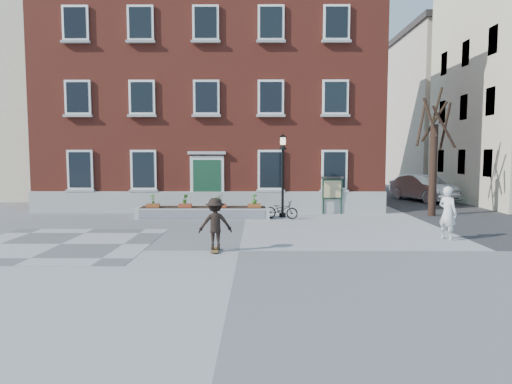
{
  "coord_description": "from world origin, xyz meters",
  "views": [
    {
      "loc": [
        0.63,
        -13.99,
        3.04
      ],
      "look_at": [
        0.5,
        4.0,
        1.5
      ],
      "focal_mm": 32.0,
      "sensor_mm": 36.0,
      "label": 1
    }
  ],
  "objects_px": {
    "parked_car": "(423,188)",
    "skateboarder": "(215,224)",
    "lamp_post": "(283,164)",
    "notice_board": "(332,189)",
    "bystander": "(448,213)",
    "bicycle": "(281,210)"
  },
  "relations": [
    {
      "from": "parked_car",
      "to": "bicycle",
      "type": "bearing_deg",
      "value": -157.69
    },
    {
      "from": "bystander",
      "to": "lamp_post",
      "type": "xyz_separation_m",
      "value": [
        -5.49,
        5.67,
        1.6
      ]
    },
    {
      "from": "bystander",
      "to": "skateboarder",
      "type": "relative_size",
      "value": 1.13
    },
    {
      "from": "lamp_post",
      "to": "parked_car",
      "type": "bearing_deg",
      "value": 38.28
    },
    {
      "from": "bystander",
      "to": "lamp_post",
      "type": "distance_m",
      "value": 8.05
    },
    {
      "from": "bicycle",
      "to": "parked_car",
      "type": "relative_size",
      "value": 0.32
    },
    {
      "from": "bystander",
      "to": "lamp_post",
      "type": "height_order",
      "value": "lamp_post"
    },
    {
      "from": "parked_car",
      "to": "notice_board",
      "type": "xyz_separation_m",
      "value": [
        -6.76,
        -6.17,
        0.44
      ]
    },
    {
      "from": "notice_board",
      "to": "skateboarder",
      "type": "xyz_separation_m",
      "value": [
        -5.01,
        -8.83,
        -0.39
      ]
    },
    {
      "from": "lamp_post",
      "to": "notice_board",
      "type": "bearing_deg",
      "value": 24.69
    },
    {
      "from": "bicycle",
      "to": "lamp_post",
      "type": "height_order",
      "value": "lamp_post"
    },
    {
      "from": "bicycle",
      "to": "notice_board",
      "type": "bearing_deg",
      "value": -36.14
    },
    {
      "from": "lamp_post",
      "to": "bystander",
      "type": "bearing_deg",
      "value": -45.91
    },
    {
      "from": "parked_car",
      "to": "bystander",
      "type": "distance_m",
      "value": 13.55
    },
    {
      "from": "bicycle",
      "to": "bystander",
      "type": "bearing_deg",
      "value": -111.81
    },
    {
      "from": "bicycle",
      "to": "notice_board",
      "type": "xyz_separation_m",
      "value": [
        2.64,
        1.73,
        0.84
      ]
    },
    {
      "from": "notice_board",
      "to": "bicycle",
      "type": "bearing_deg",
      "value": -146.8
    },
    {
      "from": "bicycle",
      "to": "lamp_post",
      "type": "bearing_deg",
      "value": 11.1
    },
    {
      "from": "parked_car",
      "to": "skateboarder",
      "type": "bearing_deg",
      "value": -145.85
    },
    {
      "from": "parked_car",
      "to": "skateboarder",
      "type": "distance_m",
      "value": 19.06
    },
    {
      "from": "bicycle",
      "to": "parked_car",
      "type": "height_order",
      "value": "parked_car"
    },
    {
      "from": "bystander",
      "to": "parked_car",
      "type": "bearing_deg",
      "value": -47.43
    }
  ]
}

